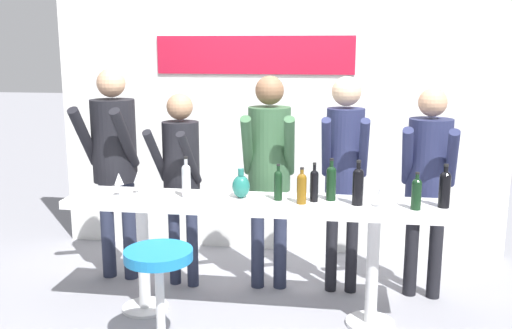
# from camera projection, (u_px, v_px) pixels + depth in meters

# --- Properties ---
(ground_plane) EXTENTS (40.00, 40.00, 0.00)m
(ground_plane) POSITION_uv_depth(u_px,v_px,m) (255.00, 316.00, 4.36)
(ground_plane) COLOR gray
(back_wall) EXTENTS (4.40, 0.12, 2.86)m
(back_wall) POSITION_uv_depth(u_px,v_px,m) (278.00, 108.00, 5.56)
(back_wall) COLOR silver
(back_wall) RESTS_ON ground_plane
(tasting_table) EXTENTS (2.80, 0.50, 0.92)m
(tasting_table) POSITION_uv_depth(u_px,v_px,m) (255.00, 218.00, 4.20)
(tasting_table) COLOR white
(tasting_table) RESTS_ON ground_plane
(bar_stool) EXTENTS (0.47, 0.47, 0.73)m
(bar_stool) POSITION_uv_depth(u_px,v_px,m) (160.00, 285.00, 3.74)
(bar_stool) COLOR silver
(bar_stool) RESTS_ON ground_plane
(person_far_left) EXTENTS (0.47, 0.59, 1.85)m
(person_far_left) POSITION_uv_depth(u_px,v_px,m) (114.00, 151.00, 4.87)
(person_far_left) COLOR #23283D
(person_far_left) RESTS_ON ground_plane
(person_left) EXTENTS (0.42, 0.54, 1.65)m
(person_left) POSITION_uv_depth(u_px,v_px,m) (181.00, 168.00, 4.73)
(person_left) COLOR #23283D
(person_left) RESTS_ON ground_plane
(person_center_left) EXTENTS (0.44, 0.57, 1.80)m
(person_center_left) POSITION_uv_depth(u_px,v_px,m) (269.00, 159.00, 4.66)
(person_center_left) COLOR #23283D
(person_center_left) RESTS_ON ground_plane
(person_center) EXTENTS (0.36, 0.52, 1.80)m
(person_center) POSITION_uv_depth(u_px,v_px,m) (344.00, 159.00, 4.58)
(person_center) COLOR black
(person_center) RESTS_ON ground_plane
(person_center_right) EXTENTS (0.46, 0.57, 1.71)m
(person_center_right) POSITION_uv_depth(u_px,v_px,m) (428.00, 170.00, 4.50)
(person_center_right) COLOR black
(person_center_right) RESTS_ON ground_plane
(wine_bottle_0) EXTENTS (0.06, 0.06, 0.29)m
(wine_bottle_0) POSITION_uv_depth(u_px,v_px,m) (314.00, 184.00, 4.11)
(wine_bottle_0) COLOR black
(wine_bottle_0) RESTS_ON tasting_table
(wine_bottle_1) EXTENTS (0.07, 0.07, 0.26)m
(wine_bottle_1) POSITION_uv_depth(u_px,v_px,m) (302.00, 187.00, 4.05)
(wine_bottle_1) COLOR brown
(wine_bottle_1) RESTS_ON tasting_table
(wine_bottle_2) EXTENTS (0.08, 0.08, 0.32)m
(wine_bottle_2) POSITION_uv_depth(u_px,v_px,m) (358.00, 185.00, 4.01)
(wine_bottle_2) COLOR black
(wine_bottle_2) RESTS_ON tasting_table
(wine_bottle_3) EXTENTS (0.06, 0.06, 0.27)m
(wine_bottle_3) POSITION_uv_depth(u_px,v_px,m) (278.00, 184.00, 4.15)
(wine_bottle_3) COLOR black
(wine_bottle_3) RESTS_ON tasting_table
(wine_bottle_4) EXTENTS (0.07, 0.07, 0.31)m
(wine_bottle_4) POSITION_uv_depth(u_px,v_px,m) (186.00, 179.00, 4.22)
(wine_bottle_4) COLOR #B7BCC1
(wine_bottle_4) RESTS_ON tasting_table
(wine_bottle_5) EXTENTS (0.07, 0.07, 0.31)m
(wine_bottle_5) POSITION_uv_depth(u_px,v_px,m) (331.00, 181.00, 4.14)
(wine_bottle_5) COLOR black
(wine_bottle_5) RESTS_ON tasting_table
(wine_bottle_6) EXTENTS (0.08, 0.08, 0.31)m
(wine_bottle_6) POSITION_uv_depth(u_px,v_px,m) (445.00, 187.00, 3.95)
(wine_bottle_6) COLOR black
(wine_bottle_6) RESTS_ON tasting_table
(wine_bottle_7) EXTENTS (0.07, 0.07, 0.26)m
(wine_bottle_7) POSITION_uv_depth(u_px,v_px,m) (416.00, 192.00, 3.90)
(wine_bottle_7) COLOR black
(wine_bottle_7) RESTS_ON tasting_table
(wine_glass_0) EXTENTS (0.07, 0.07, 0.18)m
(wine_glass_0) POSITION_uv_depth(u_px,v_px,m) (382.00, 190.00, 3.94)
(wine_glass_0) COLOR silver
(wine_glass_0) RESTS_ON tasting_table
(wine_glass_1) EXTENTS (0.07, 0.07, 0.18)m
(wine_glass_1) POSITION_uv_depth(u_px,v_px,m) (119.00, 180.00, 4.26)
(wine_glass_1) COLOR silver
(wine_glass_1) RESTS_ON tasting_table
(wine_glass_2) EXTENTS (0.07, 0.07, 0.18)m
(wine_glass_2) POSITION_uv_depth(u_px,v_px,m) (138.00, 178.00, 4.32)
(wine_glass_2) COLOR silver
(wine_glass_2) RESTS_ON tasting_table
(decorative_vase) EXTENTS (0.13, 0.13, 0.22)m
(decorative_vase) POSITION_uv_depth(u_px,v_px,m) (241.00, 186.00, 4.22)
(decorative_vase) COLOR #1E665B
(decorative_vase) RESTS_ON tasting_table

